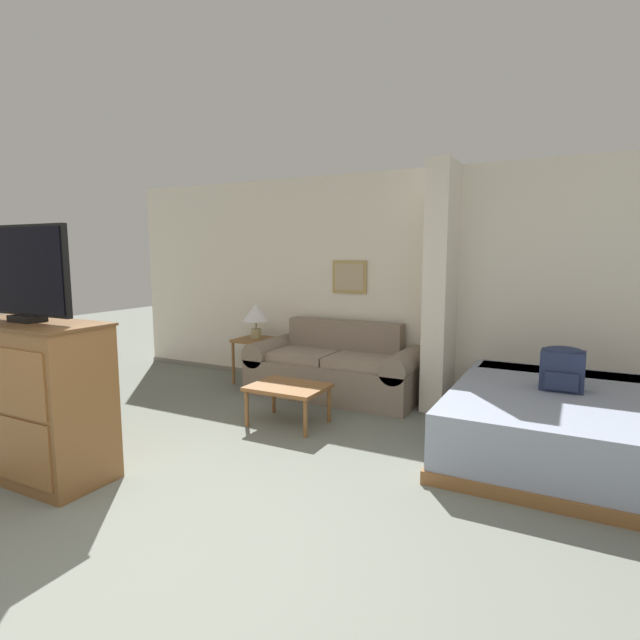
# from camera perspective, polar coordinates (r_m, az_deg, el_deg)

# --- Properties ---
(ground_plane) EXTENTS (20.00, 20.00, 0.00)m
(ground_plane) POSITION_cam_1_polar(r_m,az_deg,el_deg) (3.09, -20.07, -25.33)
(ground_plane) COLOR slate
(wall_back) EXTENTS (7.66, 0.16, 2.60)m
(wall_back) POSITION_cam_1_polar(r_m,az_deg,el_deg) (5.96, 8.20, 4.07)
(wall_back) COLOR silver
(wall_back) RESTS_ON ground_plane
(wall_partition_pillar) EXTENTS (0.24, 0.57, 2.60)m
(wall_partition_pillar) POSITION_cam_1_polar(r_m,az_deg,el_deg) (5.44, 13.62, 3.66)
(wall_partition_pillar) COLOR silver
(wall_partition_pillar) RESTS_ON ground_plane
(couch) EXTENTS (2.01, 0.84, 0.85)m
(couch) POSITION_cam_1_polar(r_m,az_deg,el_deg) (5.86, 1.67, -5.61)
(couch) COLOR gray
(couch) RESTS_ON ground_plane
(coffee_table) EXTENTS (0.73, 0.56, 0.39)m
(coffee_table) POSITION_cam_1_polar(r_m,az_deg,el_deg) (4.89, -3.65, -7.96)
(coffee_table) COLOR brown
(coffee_table) RESTS_ON ground_plane
(side_table) EXTENTS (0.48, 0.48, 0.58)m
(side_table) POSITION_cam_1_polar(r_m,az_deg,el_deg) (6.44, -7.29, -2.89)
(side_table) COLOR brown
(side_table) RESTS_ON ground_plane
(table_lamp) EXTENTS (0.34, 0.34, 0.45)m
(table_lamp) POSITION_cam_1_polar(r_m,az_deg,el_deg) (6.38, -7.35, 0.69)
(table_lamp) COLOR tan
(table_lamp) RESTS_ON side_table
(tv_dresser) EXTENTS (1.24, 0.55, 1.16)m
(tv_dresser) POSITION_cam_1_polar(r_m,az_deg,el_deg) (4.30, -29.94, -7.88)
(tv_dresser) COLOR brown
(tv_dresser) RESTS_ON ground_plane
(tv) EXTENTS (0.96, 0.16, 0.70)m
(tv) POSITION_cam_1_polar(r_m,az_deg,el_deg) (4.17, -30.78, 4.60)
(tv) COLOR black
(tv) RESTS_ON tv_dresser
(bed) EXTENTS (1.78, 2.14, 0.52)m
(bed) POSITION_cam_1_polar(r_m,az_deg,el_deg) (4.67, 26.09, -10.50)
(bed) COLOR brown
(bed) RESTS_ON ground_plane
(backpack) EXTENTS (0.34, 0.25, 0.37)m
(backpack) POSITION_cam_1_polar(r_m,az_deg,el_deg) (4.62, 25.96, -4.91)
(backpack) COLOR #232D4C
(backpack) RESTS_ON bed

